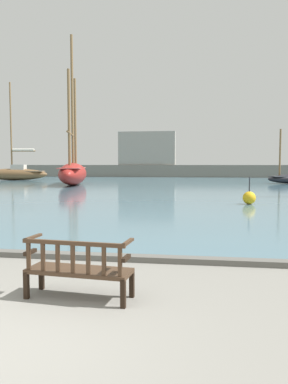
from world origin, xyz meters
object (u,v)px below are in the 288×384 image
sailboat_centre_channel (73,172)px  channel_buoy (249,198)px  park_bench (78,268)px  sailboat_mid_port (14,173)px

sailboat_centre_channel → channel_buoy: size_ratio=10.61×
park_bench → channel_buoy: bearing=72.7°
channel_buoy → sailboat_mid_port: bearing=135.7°
park_bench → sailboat_mid_port: (-20.96, 38.01, 0.55)m
park_bench → sailboat_centre_channel: 30.93m
park_bench → channel_buoy: size_ratio=1.23×
sailboat_mid_port → channel_buoy: 35.17m
sailboat_mid_port → sailboat_centre_channel: (10.70, -8.84, 0.31)m
park_bench → sailboat_centre_channel: (-10.26, 29.17, 0.86)m
park_bench → sailboat_centre_channel: bearing=109.4°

